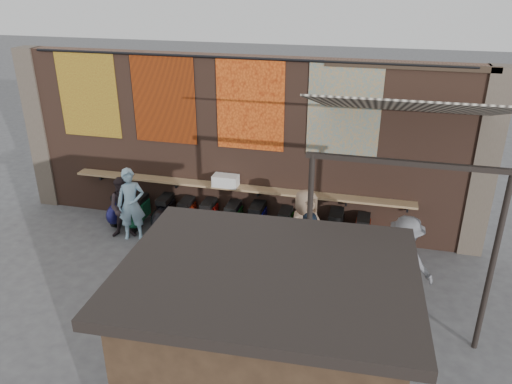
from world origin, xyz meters
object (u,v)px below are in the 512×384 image
at_px(scooter_stool_0, 120,208).
at_px(scooter_stool_8, 307,231).
at_px(scooter_stool_4, 208,218).
at_px(shopper_navy, 310,256).
at_px(scooter_stool_9, 335,231).
at_px(diner_right, 125,208).
at_px(shopper_grey, 403,260).
at_px(diner_left, 131,204).
at_px(scooter_stool_2, 165,213).
at_px(scooter_stool_1, 139,212).
at_px(scooter_stool_6, 256,223).
at_px(scooter_stool_10, 362,235).
at_px(shelf_box, 226,181).
at_px(scooter_stool_5, 232,221).
at_px(scooter_stool_3, 186,216).
at_px(shopper_tan, 305,229).
at_px(scooter_stool_7, 285,227).

distance_m(scooter_stool_0, scooter_stool_8, 4.56).
distance_m(scooter_stool_0, scooter_stool_4, 2.24).
bearing_deg(shopper_navy, scooter_stool_4, -79.52).
height_order(scooter_stool_9, diner_right, diner_right).
bearing_deg(scooter_stool_9, shopper_grey, -49.34).
xyz_separation_m(diner_left, diner_right, (-0.18, 0.02, -0.11)).
xyz_separation_m(scooter_stool_2, diner_right, (-0.69, -0.60, 0.34)).
relative_size(scooter_stool_1, scooter_stool_4, 0.96).
height_order(scooter_stool_6, scooter_stool_10, scooter_stool_6).
xyz_separation_m(diner_right, shopper_navy, (4.41, -1.29, 0.15)).
height_order(shelf_box, diner_left, diner_left).
relative_size(scooter_stool_1, scooter_stool_6, 0.90).
height_order(shelf_box, scooter_stool_5, shelf_box).
distance_m(scooter_stool_0, diner_right, 0.85).
xyz_separation_m(scooter_stool_9, scooter_stool_10, (0.58, -0.00, -0.02)).
relative_size(scooter_stool_9, shopper_grey, 0.52).
bearing_deg(diner_right, scooter_stool_8, -8.76).
bearing_deg(scooter_stool_1, shopper_navy, -22.75).
relative_size(scooter_stool_9, scooter_stool_10, 1.06).
relative_size(scooter_stool_8, shopper_grey, 0.45).
bearing_deg(scooter_stool_8, shopper_navy, -80.09).
relative_size(scooter_stool_6, scooter_stool_8, 1.14).
bearing_deg(diner_right, shopper_grey, -26.14).
height_order(scooter_stool_8, shopper_grey, shopper_grey).
bearing_deg(scooter_stool_0, scooter_stool_3, 0.76).
distance_m(scooter_stool_6, diner_left, 2.85).
bearing_deg(scooter_stool_0, shopper_tan, -10.23).
height_order(scooter_stool_1, scooter_stool_8, scooter_stool_1).
height_order(shopper_navy, shopper_tan, shopper_navy).
height_order(scooter_stool_9, shopper_grey, shopper_grey).
bearing_deg(scooter_stool_5, scooter_stool_7, 2.98).
xyz_separation_m(diner_left, shopper_grey, (5.89, -0.96, 0.01)).
bearing_deg(scooter_stool_6, shelf_box, 160.94).
xyz_separation_m(scooter_stool_7, shopper_navy, (0.84, -1.92, 0.49)).
height_order(scooter_stool_3, scooter_stool_6, scooter_stool_6).
xyz_separation_m(scooter_stool_6, shopper_grey, (3.15, -1.58, 0.44)).
bearing_deg(shopper_navy, scooter_stool_9, -142.21).
distance_m(scooter_stool_4, shopper_grey, 4.62).
bearing_deg(diner_right, scooter_stool_9, -9.39).
bearing_deg(scooter_stool_1, scooter_stool_0, 172.39).
xyz_separation_m(scooter_stool_0, scooter_stool_2, (1.16, -0.01, 0.02)).
relative_size(scooter_stool_0, scooter_stool_7, 0.98).
xyz_separation_m(scooter_stool_6, shopper_navy, (1.48, -1.90, 0.46)).
bearing_deg(scooter_stool_6, shopper_grey, -26.67).
distance_m(scooter_stool_0, scooter_stool_3, 1.69).
height_order(scooter_stool_9, shopper_navy, shopper_navy).
xyz_separation_m(scooter_stool_5, scooter_stool_7, (1.20, 0.06, -0.02)).
bearing_deg(scooter_stool_9, scooter_stool_8, -176.51).
xyz_separation_m(scooter_stool_3, shopper_grey, (4.86, -1.60, 0.48)).
bearing_deg(scooter_stool_6, scooter_stool_1, -178.54).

